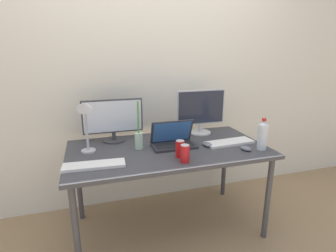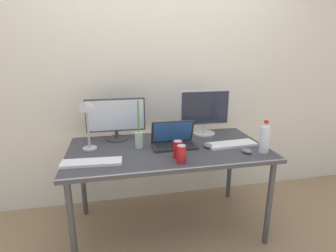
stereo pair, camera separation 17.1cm
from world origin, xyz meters
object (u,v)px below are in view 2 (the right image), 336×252
object	(u,v)px
mouse_by_keyboard	(208,146)
bamboo_vase	(139,138)
laptop_silver	(174,140)
soda_can_near_keyboard	(181,154)
monitor_left	(116,118)
mouse_by_laptop	(247,151)
monitor_center	(205,111)
keyboard_aux	(92,162)
keyboard_main	(231,144)
work_desk	(168,155)
desk_lamp	(86,115)
water_bottle	(265,138)
soda_can_by_laptop	(178,149)

from	to	relation	value
mouse_by_keyboard	bamboo_vase	distance (m)	0.56
laptop_silver	soda_can_near_keyboard	size ratio (longest dim) A/B	2.77
soda_can_near_keyboard	bamboo_vase	world-z (taller)	bamboo_vase
monitor_left	mouse_by_keyboard	bearing A→B (deg)	-26.75
mouse_by_laptop	monitor_center	bearing A→B (deg)	89.95
soda_can_near_keyboard	keyboard_aux	bearing A→B (deg)	170.35
keyboard_main	work_desk	bearing A→B (deg)	169.66
work_desk	laptop_silver	world-z (taller)	laptop_silver
soda_can_near_keyboard	bamboo_vase	bearing A→B (deg)	125.65
laptop_silver	desk_lamp	distance (m)	0.70
soda_can_near_keyboard	mouse_by_laptop	bearing A→B (deg)	7.45
mouse_by_laptop	water_bottle	world-z (taller)	water_bottle
work_desk	keyboard_main	world-z (taller)	keyboard_main
soda_can_near_keyboard	monitor_center	bearing A→B (deg)	57.59
mouse_by_laptop	soda_can_by_laptop	world-z (taller)	soda_can_by_laptop
keyboard_main	bamboo_vase	world-z (taller)	bamboo_vase
mouse_by_laptop	water_bottle	distance (m)	0.16
monitor_left	soda_can_near_keyboard	xyz separation A→B (m)	(0.43, -0.60, -0.13)
mouse_by_keyboard	mouse_by_laptop	distance (m)	0.30
monitor_center	water_bottle	bearing A→B (deg)	-61.62
soda_can_near_keyboard	laptop_silver	bearing A→B (deg)	86.31
monitor_center	monitor_left	bearing A→B (deg)	179.34
mouse_by_keyboard	soda_can_near_keyboard	xyz separation A→B (m)	(-0.29, -0.24, 0.05)
monitor_center	laptop_silver	world-z (taller)	monitor_center
laptop_silver	bamboo_vase	size ratio (longest dim) A/B	0.92
keyboard_main	mouse_by_laptop	distance (m)	0.18
monitor_center	bamboo_vase	xyz separation A→B (m)	(-0.63, -0.23, -0.14)
keyboard_main	soda_can_near_keyboard	distance (m)	0.55
desk_lamp	bamboo_vase	bearing A→B (deg)	0.25
monitor_left	keyboard_main	bearing A→B (deg)	-21.03
laptop_silver	soda_can_near_keyboard	world-z (taller)	laptop_silver
monitor_left	desk_lamp	world-z (taller)	desk_lamp
laptop_silver	soda_can_near_keyboard	bearing A→B (deg)	-93.69
mouse_by_keyboard	water_bottle	distance (m)	0.43
mouse_by_laptop	soda_can_near_keyboard	xyz separation A→B (m)	(-0.53, -0.07, 0.05)
laptop_silver	soda_can_near_keyboard	xyz separation A→B (m)	(-0.02, -0.32, 0.01)
mouse_by_keyboard	desk_lamp	distance (m)	0.97
mouse_by_laptop	mouse_by_keyboard	bearing A→B (deg)	128.42
water_bottle	bamboo_vase	world-z (taller)	bamboo_vase
keyboard_main	bamboo_vase	distance (m)	0.76
work_desk	keyboard_main	bearing A→B (deg)	-6.38
laptop_silver	soda_can_by_laptop	world-z (taller)	laptop_silver
laptop_silver	bamboo_vase	distance (m)	0.28
mouse_by_keyboard	bamboo_vase	size ratio (longest dim) A/B	0.27
water_bottle	keyboard_aux	bearing A→B (deg)	177.77
bamboo_vase	laptop_silver	bearing A→B (deg)	-6.52
mouse_by_keyboard	soda_can_by_laptop	size ratio (longest dim) A/B	0.82
soda_can_by_laptop	desk_lamp	bearing A→B (deg)	158.03
desk_lamp	laptop_silver	bearing A→B (deg)	-2.58
desk_lamp	work_desk	bearing A→B (deg)	-4.57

